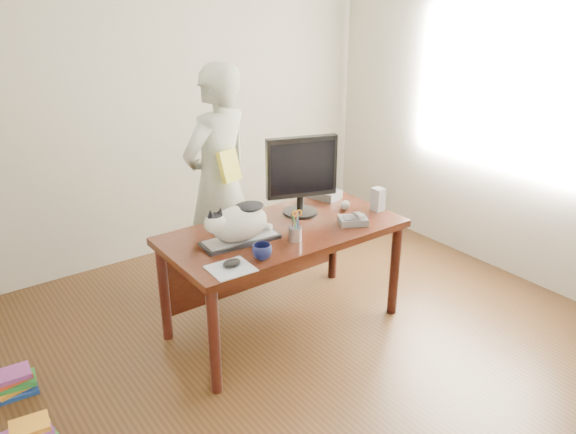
# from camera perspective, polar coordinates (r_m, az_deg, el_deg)

# --- Properties ---
(room) EXTENTS (4.50, 4.50, 4.50)m
(room) POSITION_cam_1_polar(r_m,az_deg,el_deg) (3.09, 6.05, 5.41)
(room) COLOR black
(room) RESTS_ON ground
(desk) EXTENTS (1.60, 0.80, 0.75)m
(desk) POSITION_cam_1_polar(r_m,az_deg,el_deg) (3.86, -1.13, -2.81)
(desk) COLOR black
(desk) RESTS_ON ground
(keyboard) EXTENTS (0.51, 0.22, 0.03)m
(keyboard) POSITION_cam_1_polar(r_m,az_deg,el_deg) (3.55, -4.85, -2.33)
(keyboard) COLOR black
(keyboard) RESTS_ON desk
(cat) EXTENTS (0.49, 0.26, 0.28)m
(cat) POSITION_cam_1_polar(r_m,az_deg,el_deg) (3.49, -5.13, -0.53)
(cat) COLOR silver
(cat) RESTS_ON keyboard
(monitor) EXTENTS (0.49, 0.31, 0.56)m
(monitor) POSITION_cam_1_polar(r_m,az_deg,el_deg) (3.86, 1.38, 4.62)
(monitor) COLOR black
(monitor) RESTS_ON desk
(pen_cup) EXTENTS (0.10, 0.10, 0.21)m
(pen_cup) POSITION_cam_1_polar(r_m,az_deg,el_deg) (3.55, 0.75, -1.54)
(pen_cup) COLOR #9B9AA0
(pen_cup) RESTS_ON desk
(mousepad) EXTENTS (0.25, 0.23, 0.01)m
(mousepad) POSITION_cam_1_polar(r_m,az_deg,el_deg) (3.24, -5.84, -5.23)
(mousepad) COLOR silver
(mousepad) RESTS_ON desk
(mouse) EXTENTS (0.11, 0.08, 0.04)m
(mouse) POSITION_cam_1_polar(r_m,az_deg,el_deg) (3.25, -5.73, -4.65)
(mouse) COLOR black
(mouse) RESTS_ON mousepad
(coffee_mug) EXTENTS (0.16, 0.16, 0.09)m
(coffee_mug) POSITION_cam_1_polar(r_m,az_deg,el_deg) (3.32, -2.66, -3.54)
(coffee_mug) COLOR black
(coffee_mug) RESTS_ON desk
(phone) EXTENTS (0.23, 0.21, 0.09)m
(phone) POSITION_cam_1_polar(r_m,az_deg,el_deg) (3.83, 6.67, -0.29)
(phone) COLOR slate
(phone) RESTS_ON desk
(speaker) EXTENTS (0.08, 0.09, 0.17)m
(speaker) POSITION_cam_1_polar(r_m,az_deg,el_deg) (4.07, 9.13, 1.79)
(speaker) COLOR #A0A0A3
(speaker) RESTS_ON desk
(baseball) EXTENTS (0.07, 0.07, 0.07)m
(baseball) POSITION_cam_1_polar(r_m,az_deg,el_deg) (4.07, 5.85, 1.22)
(baseball) COLOR silver
(baseball) RESTS_ON desk
(book_stack) EXTENTS (0.25, 0.22, 0.08)m
(book_stack) POSITION_cam_1_polar(r_m,az_deg,el_deg) (3.90, -4.51, 0.35)
(book_stack) COLOR #551619
(book_stack) RESTS_ON desk
(calculator) EXTENTS (0.23, 0.26, 0.07)m
(calculator) POSITION_cam_1_polar(r_m,az_deg,el_deg) (4.28, 3.76, 2.38)
(calculator) COLOR slate
(calculator) RESTS_ON desk
(person) EXTENTS (0.74, 0.59, 1.76)m
(person) POSITION_cam_1_polar(r_m,az_deg,el_deg) (4.26, -7.08, 3.56)
(person) COLOR silver
(person) RESTS_ON ground
(held_book) EXTENTS (0.19, 0.14, 0.23)m
(held_book) POSITION_cam_1_polar(r_m,az_deg,el_deg) (4.06, -6.00, 5.18)
(held_book) COLOR gold
(held_book) RESTS_ON person
(book_pile_b) EXTENTS (0.26, 0.20, 0.15)m
(book_pile_b) POSITION_cam_1_polar(r_m,az_deg,el_deg) (3.83, -26.08, -14.89)
(book_pile_b) COLOR navy
(book_pile_b) RESTS_ON ground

